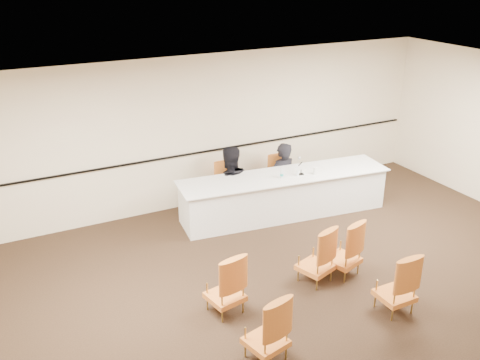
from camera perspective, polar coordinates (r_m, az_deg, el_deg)
name	(u,v)px	position (r m, az deg, el deg)	size (l,w,h in m)	color
floor	(318,304)	(8.03, 8.37, -12.97)	(10.00, 10.00, 0.00)	black
ceiling	(332,102)	(6.76, 9.81, 8.22)	(10.00, 10.00, 0.00)	silver
wall_back	(205,131)	(10.52, -3.71, 5.20)	(10.00, 0.04, 3.00)	#F9ECC3
wall_rail	(207,151)	(10.61, -3.57, 3.08)	(9.80, 0.04, 0.03)	black
panel_table	(284,195)	(10.35, 4.72, -1.58)	(4.11, 0.94, 0.82)	silver
panelist_main	(282,183)	(10.94, 4.47, -0.32)	(0.63, 0.41, 1.72)	black
panelist_main_chair	(282,179)	(10.91, 4.49, 0.09)	(0.50, 0.50, 0.95)	#CE5A25
panelist_second	(229,191)	(10.54, -1.17, -1.14)	(0.89, 0.70, 1.84)	black
panelist_second_chair	(229,187)	(10.51, -1.18, -0.73)	(0.50, 0.50, 0.95)	#CE5A25
papers	(303,173)	(10.32, 6.77, 0.77)	(0.30, 0.22, 0.00)	white
microphone	(301,167)	(10.17, 6.55, 1.38)	(0.11, 0.22, 0.31)	black
water_bottle	(282,172)	(10.02, 4.48, 0.81)	(0.07, 0.07, 0.21)	teal
drinking_glass	(298,173)	(10.18, 6.16, 0.78)	(0.06, 0.06, 0.10)	white
coffee_cup	(315,171)	(10.26, 8.05, 0.97)	(0.09, 0.09, 0.14)	white
aud_chair_front_left	(225,283)	(7.55, -1.63, -10.91)	(0.50, 0.50, 0.95)	#CE5A25
aud_chair_front_mid	(316,254)	(8.28, 8.09, -7.85)	(0.50, 0.50, 0.95)	#CE5A25
aud_chair_front_right	(344,247)	(8.54, 11.00, -7.06)	(0.50, 0.50, 0.95)	#CE5A25
aud_chair_back_left	(266,327)	(6.78, 2.80, -15.38)	(0.50, 0.50, 0.95)	#CE5A25
aud_chair_back_right	(396,282)	(7.87, 16.32, -10.37)	(0.50, 0.50, 0.95)	#CE5A25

